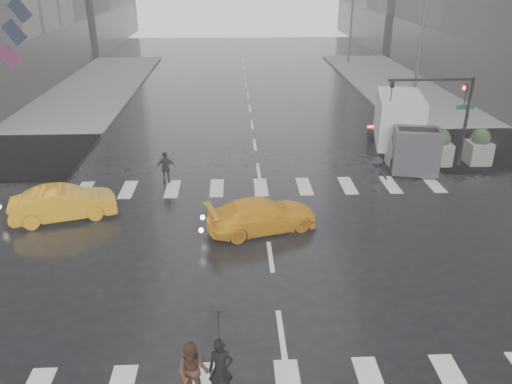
{
  "coord_description": "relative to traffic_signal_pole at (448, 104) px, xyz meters",
  "views": [
    {
      "loc": [
        -1.21,
        -14.77,
        9.11
      ],
      "look_at": [
        -0.41,
        2.0,
        1.56
      ],
      "focal_mm": 35.0,
      "sensor_mm": 36.0,
      "label": 1
    }
  ],
  "objects": [
    {
      "name": "ground",
      "position": [
        -9.01,
        -8.01,
        -3.22
      ],
      "size": [
        120.0,
        120.0,
        0.0
      ],
      "primitive_type": "plane",
      "color": "black",
      "rests_on": "ground"
    },
    {
      "name": "road_markings",
      "position": [
        -9.01,
        -8.01,
        -3.21
      ],
      "size": [
        18.0,
        48.0,
        0.01
      ],
      "primitive_type": null,
      "color": "silver",
      "rests_on": "ground"
    },
    {
      "name": "traffic_signal_pole",
      "position": [
        0.0,
        0.0,
        0.0
      ],
      "size": [
        4.45,
        0.42,
        4.5
      ],
      "color": "black",
      "rests_on": "ground"
    },
    {
      "name": "street_lamp_near",
      "position": [
        1.86,
        9.99,
        1.73
      ],
      "size": [
        2.15,
        0.22,
        9.0
      ],
      "color": "#59595B",
      "rests_on": "ground"
    },
    {
      "name": "street_lamp_far",
      "position": [
        1.86,
        29.99,
        1.73
      ],
      "size": [
        2.15,
        0.22,
        9.0
      ],
      "color": "#59595B",
      "rests_on": "ground"
    },
    {
      "name": "planter_west",
      "position": [
        -2.01,
        0.19,
        -2.23
      ],
      "size": [
        1.1,
        1.1,
        1.8
      ],
      "color": "slate",
      "rests_on": "ground"
    },
    {
      "name": "planter_mid",
      "position": [
        -0.01,
        0.19,
        -2.23
      ],
      "size": [
        1.1,
        1.1,
        1.8
      ],
      "color": "slate",
      "rests_on": "ground"
    },
    {
      "name": "planter_east",
      "position": [
        1.99,
        0.19,
        -2.23
      ],
      "size": [
        1.1,
        1.1,
        1.8
      ],
      "color": "slate",
      "rests_on": "ground"
    },
    {
      "name": "flag_cluster",
      "position": [
        -24.09,
        10.49,
        2.42
      ],
      "size": [
        2.87,
        3.06,
        4.69
      ],
      "color": "#59595B",
      "rests_on": "ground"
    },
    {
      "name": "pedestrian_black",
      "position": [
        -10.6,
        -14.07,
        -1.58
      ],
      "size": [
        1.01,
        1.03,
        2.43
      ],
      "rotation": [
        0.0,
        0.0,
        0.05
      ],
      "color": "black",
      "rests_on": "ground"
    },
    {
      "name": "pedestrian_brown",
      "position": [
        -11.23,
        -14.12,
        -2.44
      ],
      "size": [
        0.84,
        0.7,
        1.56
      ],
      "primitive_type": "imported",
      "rotation": [
        0.0,
        0.0,
        -0.16
      ],
      "color": "#452618",
      "rests_on": "ground"
    },
    {
      "name": "pedestrian_far_a",
      "position": [
        -13.32,
        -1.32,
        -2.46
      ],
      "size": [
        0.92,
        0.59,
        1.52
      ],
      "primitive_type": "imported",
      "rotation": [
        0.0,
        0.0,
        3.2
      ],
      "color": "black",
      "rests_on": "ground"
    },
    {
      "name": "pedestrian_far_b",
      "position": [
        -3.96,
        -2.64,
        -2.41
      ],
      "size": [
        1.14,
        0.79,
        1.61
      ],
      "primitive_type": "imported",
      "rotation": [
        0.0,
        0.0,
        2.92
      ],
      "color": "black",
      "rests_on": "ground"
    },
    {
      "name": "taxi_mid",
      "position": [
        -16.96,
        -4.71,
        -2.56
      ],
      "size": [
        4.2,
        2.46,
        1.31
      ],
      "primitive_type": "imported",
      "rotation": [
        0.0,
        0.0,
        1.86
      ],
      "color": "#FDA80D",
      "rests_on": "ground"
    },
    {
      "name": "taxi_rear",
      "position": [
        -9.18,
        -6.01,
        -2.61
      ],
      "size": [
        4.05,
        2.71,
        1.22
      ],
      "primitive_type": "imported",
      "rotation": [
        0.0,
        0.0,
        1.86
      ],
      "color": "#FDA80D",
      "rests_on": "ground"
    },
    {
      "name": "box_truck",
      "position": [
        -1.51,
        1.53,
        -1.55
      ],
      "size": [
        2.2,
        5.87,
        3.12
      ],
      "rotation": [
        0.0,
        0.0,
        -0.21
      ],
      "color": "silver",
      "rests_on": "ground"
    }
  ]
}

